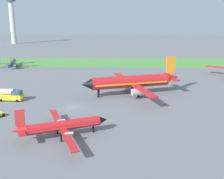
{
  "coord_description": "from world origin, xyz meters",
  "views": [
    {
      "loc": [
        11.47,
        -64.64,
        21.67
      ],
      "look_at": [
        9.8,
        6.7,
        3.0
      ],
      "focal_mm": 43.76,
      "sensor_mm": 36.0,
      "label": 1
    }
  ],
  "objects_px": {
    "airplane_taxiing_turboprop": "(13,63)",
    "control_tower": "(12,17)",
    "airplane_foreground_turboprop": "(62,126)",
    "fuel_truck_near_gate": "(11,95)",
    "airplane_midfield_jet": "(132,82)"
  },
  "relations": [
    {
      "from": "airplane_foreground_turboprop",
      "to": "airplane_taxiing_turboprop",
      "type": "bearing_deg",
      "value": 93.98
    },
    {
      "from": "airplane_foreground_turboprop",
      "to": "control_tower",
      "type": "xyz_separation_m",
      "value": [
        -81.31,
        193.35,
        20.82
      ]
    },
    {
      "from": "fuel_truck_near_gate",
      "to": "airplane_taxiing_turboprop",
      "type": "bearing_deg",
      "value": 115.09
    },
    {
      "from": "airplane_midfield_jet",
      "to": "fuel_truck_near_gate",
      "type": "xyz_separation_m",
      "value": [
        -33.09,
        -6.79,
        -2.3
      ]
    },
    {
      "from": "airplane_midfield_jet",
      "to": "control_tower",
      "type": "height_order",
      "value": "control_tower"
    },
    {
      "from": "airplane_midfield_jet",
      "to": "control_tower",
      "type": "xyz_separation_m",
      "value": [
        -95.86,
        163.51,
        19.24
      ]
    },
    {
      "from": "airplane_foreground_turboprop",
      "to": "airplane_midfield_jet",
      "type": "bearing_deg",
      "value": 41.22
    },
    {
      "from": "fuel_truck_near_gate",
      "to": "airplane_foreground_turboprop",
      "type": "bearing_deg",
      "value": -46.44
    },
    {
      "from": "airplane_foreground_turboprop",
      "to": "fuel_truck_near_gate",
      "type": "relative_size",
      "value": 2.98
    },
    {
      "from": "airplane_taxiing_turboprop",
      "to": "control_tower",
      "type": "xyz_separation_m",
      "value": [
        -43.61,
        118.59,
        21.03
      ]
    },
    {
      "from": "airplane_foreground_turboprop",
      "to": "fuel_truck_near_gate",
      "type": "xyz_separation_m",
      "value": [
        -18.54,
        23.05,
        -0.72
      ]
    },
    {
      "from": "airplane_midfield_jet",
      "to": "fuel_truck_near_gate",
      "type": "relative_size",
      "value": 4.45
    },
    {
      "from": "airplane_taxiing_turboprop",
      "to": "fuel_truck_near_gate",
      "type": "relative_size",
      "value": 2.82
    },
    {
      "from": "airplane_taxiing_turboprop",
      "to": "control_tower",
      "type": "relative_size",
      "value": 0.48
    },
    {
      "from": "control_tower",
      "to": "airplane_foreground_turboprop",
      "type": "bearing_deg",
      "value": -67.19
    }
  ]
}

